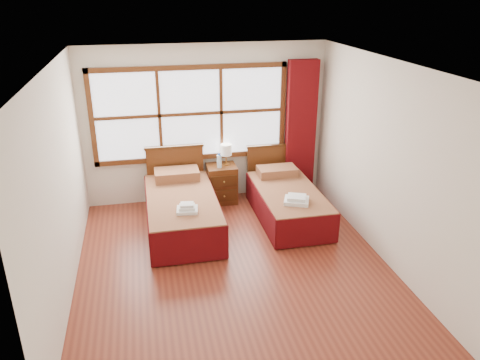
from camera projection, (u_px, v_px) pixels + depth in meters
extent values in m
plane|color=maroon|center=(233.00, 265.00, 6.17)|extent=(4.50, 4.50, 0.00)
plane|color=white|center=(232.00, 65.00, 5.17)|extent=(4.50, 4.50, 0.00)
plane|color=silver|center=(206.00, 124.00, 7.70)|extent=(4.00, 0.00, 4.00)
plane|color=silver|center=(59.00, 187.00, 5.28)|extent=(0.00, 4.50, 4.50)
plane|color=silver|center=(384.00, 162.00, 6.06)|extent=(0.00, 4.50, 4.50)
cube|color=white|center=(191.00, 114.00, 7.55)|extent=(3.00, 0.02, 1.40)
cube|color=#562C12|center=(192.00, 157.00, 7.82)|extent=(3.16, 0.06, 0.08)
cube|color=#562C12|center=(189.00, 67.00, 7.25)|extent=(3.16, 0.06, 0.08)
cube|color=#562C12|center=(92.00, 119.00, 7.23)|extent=(0.08, 0.06, 1.56)
cube|color=#562C12|center=(282.00, 109.00, 7.83)|extent=(0.08, 0.06, 1.56)
cube|color=#562C12|center=(159.00, 116.00, 7.44)|extent=(0.05, 0.05, 1.40)
cube|color=#562C12|center=(221.00, 112.00, 7.63)|extent=(0.05, 0.05, 1.40)
cube|color=#562C12|center=(191.00, 114.00, 7.53)|extent=(3.00, 0.05, 0.05)
cube|color=#61090D|center=(301.00, 128.00, 7.94)|extent=(0.50, 0.16, 2.30)
cube|color=#43240E|center=(183.00, 220.00, 7.03)|extent=(0.89, 1.79, 0.29)
cube|color=#5F180D|center=(182.00, 204.00, 6.92)|extent=(1.00, 1.98, 0.24)
cube|color=#5A090C|center=(148.00, 216.00, 6.88)|extent=(0.03, 1.98, 0.50)
cube|color=#5A090C|center=(215.00, 210.00, 7.08)|extent=(0.03, 1.98, 0.50)
cube|color=#5A090C|center=(190.00, 246.00, 6.09)|extent=(1.00, 0.03, 0.50)
cube|color=#5F180D|center=(177.00, 174.00, 7.50)|extent=(0.70, 0.41, 0.16)
cube|color=#562C12|center=(176.00, 175.00, 7.81)|extent=(0.93, 0.06, 0.97)
cube|color=#43240E|center=(174.00, 147.00, 7.62)|extent=(0.97, 0.08, 0.04)
cube|color=#43240E|center=(288.00, 211.00, 7.35)|extent=(0.81, 1.62, 0.26)
cube|color=#5F180D|center=(288.00, 197.00, 7.26)|extent=(0.91, 1.80, 0.22)
cube|color=#5A090C|center=(260.00, 207.00, 7.22)|extent=(0.03, 1.80, 0.45)
cube|color=#5A090C|center=(316.00, 202.00, 7.40)|extent=(0.03, 1.80, 0.45)
cube|color=#5A090C|center=(308.00, 232.00, 6.50)|extent=(0.91, 0.03, 0.45)
cube|color=#5F180D|center=(277.00, 171.00, 7.78)|extent=(0.64, 0.37, 0.14)
cube|color=#562C12|center=(271.00, 170.00, 8.15)|extent=(0.85, 0.06, 0.88)
cube|color=#43240E|center=(272.00, 145.00, 7.98)|extent=(0.88, 0.08, 0.04)
cube|color=#562C12|center=(222.00, 184.00, 7.89)|extent=(0.48, 0.43, 0.64)
cube|color=#43240E|center=(224.00, 196.00, 7.74)|extent=(0.43, 0.02, 0.19)
cube|color=#43240E|center=(224.00, 182.00, 7.64)|extent=(0.43, 0.02, 0.19)
sphere|color=olive|center=(224.00, 196.00, 7.72)|extent=(0.03, 0.03, 0.03)
sphere|color=olive|center=(224.00, 182.00, 7.62)|extent=(0.03, 0.03, 0.03)
cube|color=white|center=(187.00, 210.00, 6.43)|extent=(0.32, 0.28, 0.04)
cube|color=white|center=(187.00, 207.00, 6.41)|extent=(0.24, 0.21, 0.04)
cube|color=white|center=(187.00, 205.00, 6.40)|extent=(0.20, 0.17, 0.04)
cube|color=white|center=(297.00, 201.00, 6.81)|extent=(0.44, 0.42, 0.05)
cube|color=white|center=(297.00, 198.00, 6.79)|extent=(0.33, 0.31, 0.05)
cylinder|color=#B67E3A|center=(226.00, 164.00, 7.81)|extent=(0.11, 0.11, 0.02)
cylinder|color=#B67E3A|center=(226.00, 159.00, 7.77)|extent=(0.02, 0.02, 0.15)
cylinder|color=silver|center=(226.00, 150.00, 7.71)|extent=(0.18, 0.18, 0.18)
cylinder|color=#BFE3F6|center=(219.00, 161.00, 7.65)|extent=(0.06, 0.06, 0.21)
cylinder|color=blue|center=(219.00, 154.00, 7.61)|extent=(0.03, 0.03, 0.03)
cylinder|color=#BFE3F6|center=(220.00, 162.00, 7.65)|extent=(0.06, 0.06, 0.20)
cylinder|color=blue|center=(220.00, 155.00, 7.60)|extent=(0.03, 0.03, 0.03)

